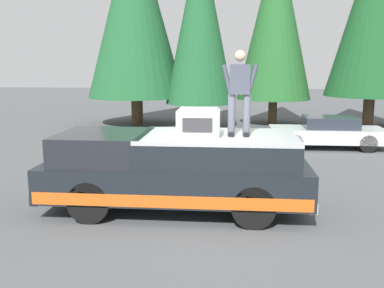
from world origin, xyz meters
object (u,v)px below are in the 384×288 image
Objects in this scene: person_on_truck_bed at (239,91)px; pickup_truck at (176,170)px; compressor_unit at (199,122)px; parked_car_silver at (327,132)px.

pickup_truck is at bearing 84.98° from person_on_truck_bed.
compressor_unit is at bearing -111.35° from pickup_truck.
person_on_truck_bed is at bearing -95.02° from pickup_truck.
pickup_truck is 2.12m from person_on_truck_bed.
compressor_unit is 0.50× the size of person_on_truck_bed.
compressor_unit reaches higher than parked_car_silver.
pickup_truck is at bearing 68.65° from compressor_unit.
person_on_truck_bed is (0.08, -0.80, 0.62)m from compressor_unit.
compressor_unit is at bearing 151.14° from parked_car_silver.
person_on_truck_bed reaches higher than parked_car_silver.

